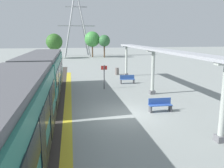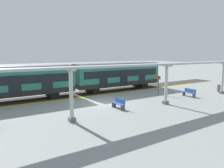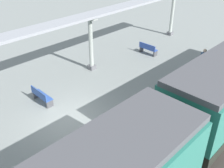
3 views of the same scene
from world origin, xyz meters
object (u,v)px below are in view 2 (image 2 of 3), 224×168
(train_far_carriage, at_px, (118,76))
(bench_far_end, at_px, (119,103))
(platform_info_sign, at_px, (158,83))
(trash_bin, at_px, (219,88))
(canopy_pillar_second, at_px, (71,95))
(train_near_carriage, at_px, (13,83))
(bench_near_end, at_px, (189,93))
(canopy_pillar_third, at_px, (166,84))
(canopy_pillar_fourth, at_px, (223,78))

(train_far_carriage, relative_size, bench_far_end, 7.87)
(platform_info_sign, bearing_deg, trash_bin, 70.58)
(canopy_pillar_second, xyz_separation_m, trash_bin, (-0.94, 19.76, -1.42))
(canopy_pillar_second, bearing_deg, train_near_carriage, -163.83)
(bench_near_end, relative_size, bench_far_end, 1.01)
(canopy_pillar_second, bearing_deg, platform_info_sign, 107.04)
(train_far_carriage, distance_m, canopy_pillar_third, 8.83)
(canopy_pillar_third, distance_m, platform_info_sign, 4.63)
(train_far_carriage, distance_m, bench_far_end, 9.39)
(bench_far_end, bearing_deg, train_far_carriage, 146.19)
(canopy_pillar_fourth, xyz_separation_m, bench_far_end, (-1.09, -14.01, -1.41))
(trash_bin, bearing_deg, train_near_carriage, -109.41)
(canopy_pillar_fourth, xyz_separation_m, platform_info_sign, (-3.68, -6.70, -0.53))
(train_near_carriage, relative_size, canopy_pillar_third, 3.23)
(canopy_pillar_fourth, bearing_deg, platform_info_sign, -118.75)
(canopy_pillar_third, relative_size, platform_info_sign, 1.66)
(canopy_pillar_fourth, bearing_deg, bench_near_end, -101.97)
(train_far_carriage, xyz_separation_m, canopy_pillar_second, (8.81, -9.86, 0.03))
(canopy_pillar_second, bearing_deg, canopy_pillar_third, 90.00)
(train_near_carriage, distance_m, train_far_carriage, 12.42)
(train_far_carriage, relative_size, canopy_pillar_second, 3.23)
(canopy_pillar_fourth, bearing_deg, canopy_pillar_third, -90.00)
(train_far_carriage, xyz_separation_m, canopy_pillar_third, (8.81, -0.62, 0.03))
(bench_far_end, bearing_deg, canopy_pillar_fourth, 85.57)
(train_near_carriage, distance_m, canopy_pillar_third, 14.72)
(platform_info_sign, bearing_deg, train_far_carriage, -157.38)
(train_near_carriage, height_order, bench_far_end, train_near_carriage)
(bench_near_end, bearing_deg, bench_far_end, -90.60)
(canopy_pillar_third, height_order, trash_bin, canopy_pillar_third)
(train_far_carriage, xyz_separation_m, platform_info_sign, (5.13, 2.14, -0.50))
(canopy_pillar_second, bearing_deg, train_far_carriage, 131.76)
(train_near_carriage, distance_m, bench_far_end, 10.68)
(canopy_pillar_second, distance_m, bench_far_end, 5.02)
(canopy_pillar_second, bearing_deg, trash_bin, 92.73)
(train_near_carriage, xyz_separation_m, trash_bin, (7.86, 22.31, -1.39))
(canopy_pillar_second, height_order, bench_far_end, canopy_pillar_second)
(canopy_pillar_second, relative_size, platform_info_sign, 1.66)
(train_near_carriage, xyz_separation_m, bench_far_end, (7.72, 7.25, -1.38))
(canopy_pillar_third, bearing_deg, bench_far_end, -103.42)
(train_far_carriage, height_order, canopy_pillar_second, canopy_pillar_second)
(bench_far_end, relative_size, trash_bin, 1.73)
(canopy_pillar_fourth, height_order, bench_far_end, canopy_pillar_fourth)
(bench_far_end, bearing_deg, bench_near_end, 89.40)
(bench_far_end, distance_m, trash_bin, 15.06)
(train_far_carriage, xyz_separation_m, bench_near_end, (7.82, 4.18, -1.38))
(canopy_pillar_third, bearing_deg, canopy_pillar_second, -90.00)
(canopy_pillar_second, bearing_deg, canopy_pillar_fourth, 90.00)
(train_near_carriage, relative_size, trash_bin, 13.64)
(train_near_carriage, height_order, trash_bin, train_near_carriage)
(trash_bin, bearing_deg, canopy_pillar_third, -84.88)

